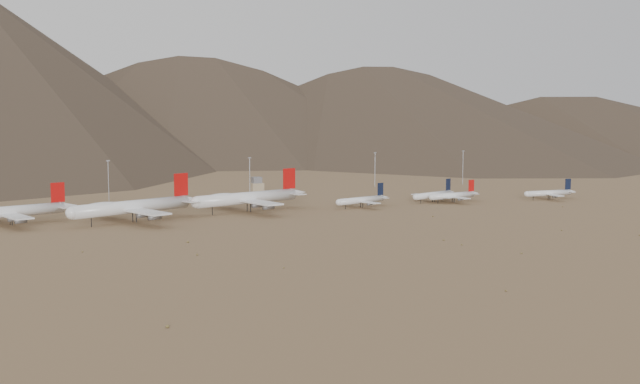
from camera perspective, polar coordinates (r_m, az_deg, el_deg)
name	(u,v)px	position (r m, az deg, el deg)	size (l,w,h in m)	color
ground	(276,221)	(415.24, -3.18, -2.07)	(3000.00, 3000.00, 0.00)	#A17C53
mountain_ridge	(74,46)	(1297.33, -17.07, 9.89)	(4400.00, 1000.00, 300.00)	#4B3B2D
widebody_west	(9,212)	(428.21, -21.24, -1.31)	(64.56, 51.28, 19.84)	white
widebody_centre	(133,207)	(420.07, -13.18, -1.02)	(74.68, 59.83, 23.40)	white
widebody_east	(247,198)	(451.08, -5.19, -0.41)	(75.58, 59.85, 23.08)	white
narrowbody_a	(362,200)	(469.72, 3.02, -0.57)	(40.06, 29.70, 13.60)	white
narrowbody_b	(434,195)	(501.68, 8.10, -0.20)	(38.88, 29.17, 13.53)	white
narrowbody_c	(454,195)	(500.73, 9.49, -0.24)	(39.99, 29.13, 13.27)	white
narrowbody_d	(550,193)	(529.74, 16.02, -0.07)	(38.82, 27.86, 12.80)	white
control_tower	(257,187)	(536.91, -4.52, 0.36)	(8.00, 8.00, 12.00)	#9D8A6A
mast_west	(108,178)	(516.82, -14.81, 0.94)	(2.00, 0.60, 25.70)	gray
mast_centre	(250,175)	(529.36, -5.02, 1.24)	(2.00, 0.60, 25.70)	gray
mast_east	(375,168)	(586.41, 3.93, 1.73)	(2.00, 0.60, 25.70)	gray
mast_far_east	(463,166)	(616.21, 10.13, 1.86)	(2.00, 0.60, 25.70)	gray
desert_scrub	(333,258)	(313.42, 0.92, -4.70)	(441.66, 168.22, 0.88)	olive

